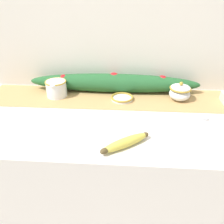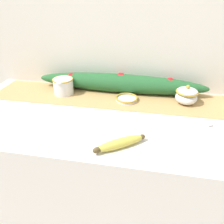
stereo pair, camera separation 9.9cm
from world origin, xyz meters
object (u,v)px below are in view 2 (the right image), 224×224
object	(u,v)px
sugar_bowl	(186,96)
spoon	(206,124)
small_dish	(127,99)
cream_pitcher	(63,86)
banana	(120,143)

from	to	relation	value
sugar_bowl	spoon	xyz separation A→B (m)	(0.07, -0.20, -0.04)
sugar_bowl	small_dish	bearing A→B (deg)	-175.96
cream_pitcher	small_dish	distance (m)	0.37
small_dish	spoon	world-z (taller)	small_dish
banana	spoon	world-z (taller)	banana
cream_pitcher	banana	bearing A→B (deg)	-47.39
small_dish	banana	bearing A→B (deg)	-86.67
spoon	banana	bearing A→B (deg)	-133.46
cream_pitcher	small_dish	xyz separation A→B (m)	(0.37, -0.02, -0.04)
sugar_bowl	cream_pitcher	bearing A→B (deg)	179.94
cream_pitcher	spoon	xyz separation A→B (m)	(0.76, -0.20, -0.05)
cream_pitcher	small_dish	bearing A→B (deg)	-3.54
banana	spoon	bearing A→B (deg)	32.48
sugar_bowl	banana	world-z (taller)	sugar_bowl
sugar_bowl	banana	size ratio (longest dim) A/B	0.58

